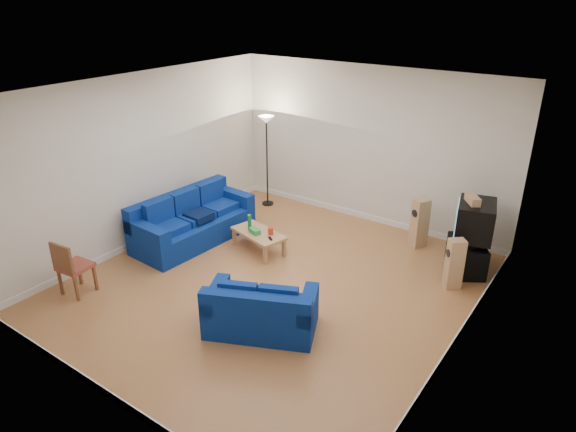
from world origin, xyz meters
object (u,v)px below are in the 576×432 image
Objects in this scene: sofa_loveseat at (260,313)px; television at (475,220)px; sofa_three_seat at (192,223)px; tv_stand at (466,256)px; coffee_table at (258,235)px.

sofa_loveseat is 1.93× the size of television.
sofa_three_seat is 5.12m from tv_stand.
sofa_three_seat is 3.28m from sofa_loveseat.
sofa_loveseat is 4.01m from television.
sofa_three_seat is 2.12× the size of coffee_table.
tv_stand is (3.39, 1.52, -0.07)m from coffee_table.
coffee_table is at bearing 104.16° from sofa_loveseat.
sofa_three_seat reaches higher than coffee_table.
sofa_three_seat reaches higher than tv_stand.
coffee_table is at bearing -98.66° from tv_stand.
television is at bearing 115.55° from sofa_three_seat.
television is (1.89, 3.48, 0.66)m from sofa_loveseat.
coffee_table is 3.82m from television.
tv_stand is (1.85, 3.45, -0.03)m from sofa_loveseat.
sofa_three_seat is 2.81× the size of tv_stand.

